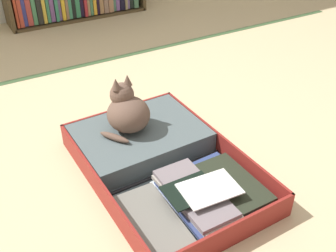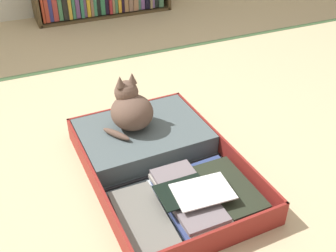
{
  "view_description": "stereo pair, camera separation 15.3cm",
  "coord_description": "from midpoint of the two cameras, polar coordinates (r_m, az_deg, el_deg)",
  "views": [
    {
      "loc": [
        -0.73,
        -1.3,
        1.24
      ],
      "look_at": [
        0.01,
        -0.01,
        0.23
      ],
      "focal_mm": 43.12,
      "sensor_mm": 36.0,
      "label": 1
    },
    {
      "loc": [
        -0.59,
        -1.37,
        1.24
      ],
      "look_at": [
        0.01,
        -0.01,
        0.23
      ],
      "focal_mm": 43.12,
      "sensor_mm": 36.0,
      "label": 2
    }
  ],
  "objects": [
    {
      "name": "ground_plane",
      "position": [
        1.94,
        1.81,
        -5.7
      ],
      "size": [
        10.0,
        10.0,
        0.0
      ],
      "primitive_type": "plane",
      "color": "#CCB68B"
    },
    {
      "name": "black_cat",
      "position": [
        1.95,
        -3.13,
        2.35
      ],
      "size": [
        0.27,
        0.25,
        0.27
      ],
      "color": "brown",
      "rests_on": "open_suitcase"
    },
    {
      "name": "tatami_border",
      "position": [
        2.94,
        -8.81,
        8.8
      ],
      "size": [
        4.8,
        0.05,
        0.0
      ],
      "color": "#375330",
      "rests_on": "ground_plane"
    },
    {
      "name": "open_suitcase",
      "position": [
        1.9,
        0.73,
        -4.56
      ],
      "size": [
        0.66,
        0.98,
        0.12
      ],
      "color": "maroon",
      "rests_on": "ground_plane"
    }
  ]
}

